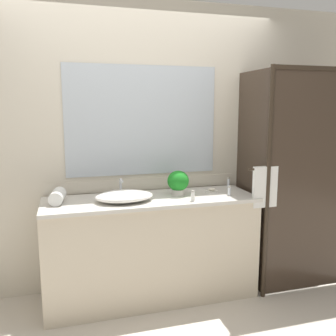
{
  "coord_description": "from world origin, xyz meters",
  "views": [
    {
      "loc": [
        -0.68,
        -2.92,
        1.66
      ],
      "look_at": [
        0.15,
        0.0,
        1.15
      ],
      "focal_mm": 38.73,
      "sensor_mm": 36.0,
      "label": 1
    }
  ],
  "objects_px": {
    "amenity_bottle_body_wash": "(229,191)",
    "faucet": "(121,191)",
    "soap_dish": "(212,190)",
    "rolled_towel_near_edge": "(58,196)",
    "amenity_bottle_conditioner": "(229,182)",
    "potted_plant": "(178,182)",
    "sink_basin": "(124,196)",
    "amenity_bottle_lotion": "(193,196)"
  },
  "relations": [
    {
      "from": "amenity_bottle_body_wash",
      "to": "amenity_bottle_conditioner",
      "type": "height_order",
      "value": "amenity_bottle_conditioner"
    },
    {
      "from": "soap_dish",
      "to": "rolled_towel_near_edge",
      "type": "distance_m",
      "value": 1.34
    },
    {
      "from": "faucet",
      "to": "amenity_bottle_conditioner",
      "type": "bearing_deg",
      "value": 4.95
    },
    {
      "from": "potted_plant",
      "to": "amenity_bottle_lotion",
      "type": "distance_m",
      "value": 0.26
    },
    {
      "from": "amenity_bottle_lotion",
      "to": "sink_basin",
      "type": "bearing_deg",
      "value": 164.27
    },
    {
      "from": "sink_basin",
      "to": "potted_plant",
      "type": "relative_size",
      "value": 2.19
    },
    {
      "from": "sink_basin",
      "to": "potted_plant",
      "type": "distance_m",
      "value": 0.5
    },
    {
      "from": "soap_dish",
      "to": "rolled_towel_near_edge",
      "type": "height_order",
      "value": "rolled_towel_near_edge"
    },
    {
      "from": "amenity_bottle_conditioner",
      "to": "rolled_towel_near_edge",
      "type": "height_order",
      "value": "rolled_towel_near_edge"
    },
    {
      "from": "soap_dish",
      "to": "amenity_bottle_body_wash",
      "type": "height_order",
      "value": "amenity_bottle_body_wash"
    },
    {
      "from": "faucet",
      "to": "soap_dish",
      "type": "relative_size",
      "value": 1.7
    },
    {
      "from": "potted_plant",
      "to": "amenity_bottle_conditioner",
      "type": "height_order",
      "value": "potted_plant"
    },
    {
      "from": "sink_basin",
      "to": "faucet",
      "type": "height_order",
      "value": "faucet"
    },
    {
      "from": "sink_basin",
      "to": "amenity_bottle_conditioner",
      "type": "height_order",
      "value": "amenity_bottle_conditioner"
    },
    {
      "from": "amenity_bottle_lotion",
      "to": "faucet",
      "type": "bearing_deg",
      "value": 148.5
    },
    {
      "from": "soap_dish",
      "to": "sink_basin",
      "type": "bearing_deg",
      "value": -172.14
    },
    {
      "from": "amenity_bottle_body_wash",
      "to": "faucet",
      "type": "bearing_deg",
      "value": 165.94
    },
    {
      "from": "amenity_bottle_conditioner",
      "to": "amenity_bottle_body_wash",
      "type": "bearing_deg",
      "value": -114.2
    },
    {
      "from": "amenity_bottle_lotion",
      "to": "rolled_towel_near_edge",
      "type": "bearing_deg",
      "value": 167.03
    },
    {
      "from": "soap_dish",
      "to": "amenity_bottle_conditioner",
      "type": "relative_size",
      "value": 1.07
    },
    {
      "from": "faucet",
      "to": "soap_dish",
      "type": "distance_m",
      "value": 0.82
    },
    {
      "from": "amenity_bottle_lotion",
      "to": "potted_plant",
      "type": "bearing_deg",
      "value": 102.11
    },
    {
      "from": "sink_basin",
      "to": "rolled_towel_near_edge",
      "type": "distance_m",
      "value": 0.53
    },
    {
      "from": "amenity_bottle_body_wash",
      "to": "rolled_towel_near_edge",
      "type": "distance_m",
      "value": 1.44
    },
    {
      "from": "sink_basin",
      "to": "amenity_bottle_conditioner",
      "type": "relative_size",
      "value": 5.07
    },
    {
      "from": "potted_plant",
      "to": "soap_dish",
      "type": "xyz_separation_m",
      "value": [
        0.33,
        0.03,
        -0.1
      ]
    },
    {
      "from": "faucet",
      "to": "amenity_bottle_conditioner",
      "type": "distance_m",
      "value": 1.06
    },
    {
      "from": "potted_plant",
      "to": "amenity_bottle_body_wash",
      "type": "relative_size",
      "value": 2.54
    },
    {
      "from": "amenity_bottle_body_wash",
      "to": "amenity_bottle_conditioner",
      "type": "bearing_deg",
      "value": 65.8
    },
    {
      "from": "potted_plant",
      "to": "faucet",
      "type": "bearing_deg",
      "value": 169.41
    },
    {
      "from": "potted_plant",
      "to": "amenity_bottle_conditioner",
      "type": "relative_size",
      "value": 2.32
    },
    {
      "from": "soap_dish",
      "to": "amenity_bottle_body_wash",
      "type": "distance_m",
      "value": 0.19
    },
    {
      "from": "amenity_bottle_conditioner",
      "to": "amenity_bottle_lotion",
      "type": "distance_m",
      "value": 0.67
    },
    {
      "from": "sink_basin",
      "to": "amenity_bottle_lotion",
      "type": "distance_m",
      "value": 0.56
    },
    {
      "from": "soap_dish",
      "to": "amenity_bottle_body_wash",
      "type": "relative_size",
      "value": 1.18
    },
    {
      "from": "faucet",
      "to": "rolled_towel_near_edge",
      "type": "distance_m",
      "value": 0.53
    },
    {
      "from": "soap_dish",
      "to": "rolled_towel_near_edge",
      "type": "relative_size",
      "value": 0.42
    },
    {
      "from": "amenity_bottle_conditioner",
      "to": "potted_plant",
      "type": "bearing_deg",
      "value": -162.14
    },
    {
      "from": "amenity_bottle_conditioner",
      "to": "rolled_towel_near_edge",
      "type": "relative_size",
      "value": 0.39
    },
    {
      "from": "soap_dish",
      "to": "amenity_bottle_lotion",
      "type": "distance_m",
      "value": 0.38
    },
    {
      "from": "amenity_bottle_conditioner",
      "to": "soap_dish",
      "type": "bearing_deg",
      "value": -146.62
    },
    {
      "from": "soap_dish",
      "to": "amenity_bottle_conditioner",
      "type": "distance_m",
      "value": 0.29
    }
  ]
}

